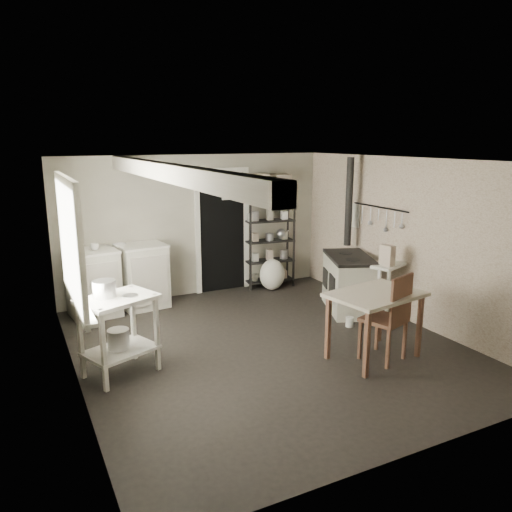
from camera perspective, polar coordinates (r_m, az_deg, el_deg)
name	(u,v)px	position (r m, az deg, el deg)	size (l,w,h in m)	color
floor	(267,346)	(6.38, 1.22, -10.22)	(5.00, 5.00, 0.00)	black
ceiling	(268,160)	(5.86, 1.33, 10.88)	(5.00, 5.00, 0.00)	beige
wall_back	(196,226)	(8.27, -6.84, 3.46)	(4.50, 0.02, 2.30)	#A19C89
wall_front	(418,324)	(4.07, 18.03, -7.40)	(4.50, 0.02, 2.30)	#A19C89
wall_left	(70,280)	(5.38, -20.45, -2.58)	(0.02, 5.00, 2.30)	#A19C89
wall_right	(409,241)	(7.32, 17.06, 1.70)	(0.02, 5.00, 2.30)	#A19C89
window	(68,242)	(5.50, -20.67, 1.48)	(0.12, 1.76, 1.28)	silver
doorway	(222,233)	(8.43, -3.86, 2.67)	(0.96, 0.10, 2.08)	silver
ceiling_beam	(167,172)	(5.41, -10.14, 9.43)	(0.18, 5.00, 0.18)	silver
wallpaper_panel	(408,241)	(7.31, 17.01, 1.69)	(0.01, 5.00, 2.30)	beige
utensil_rail	(379,207)	(7.66, 13.86, 5.42)	(0.06, 1.20, 0.44)	#BCBDBF
prep_table	(120,340)	(5.72, -15.30, -9.23)	(0.78, 0.56, 0.89)	silver
stockpot	(105,293)	(5.58, -16.91, -4.01)	(0.25, 0.25, 0.26)	#BCBDBF
saucepan	(130,299)	(5.58, -14.16, -4.83)	(0.17, 0.17, 0.10)	#BCBDBF
bucket	(119,341)	(5.74, -15.42, -9.30)	(0.24, 0.24, 0.26)	#BCBDBF
base_cabinets	(119,281)	(7.77, -15.43, -2.79)	(1.50, 0.64, 0.98)	beige
mixing_bowl	(120,249)	(7.66, -15.33, 0.78)	(0.26, 0.26, 0.06)	white
counter_cup	(95,251)	(7.53, -17.93, 0.54)	(0.12, 0.12, 0.10)	white
shelf_rack	(270,233)	(8.63, 1.57, 2.61)	(0.84, 0.33, 1.76)	black
shelf_jar	(250,210)	(8.43, -0.66, 5.26)	(0.09, 0.09, 0.20)	white
storage_box_a	(260,172)	(8.41, 0.48, 9.62)	(0.30, 0.26, 0.20)	beige
storage_box_b	(281,172)	(8.63, 2.85, 9.56)	(0.29, 0.27, 0.19)	beige
stove	(349,282)	(7.64, 10.54, -2.95)	(0.59, 1.07, 0.84)	beige
stovepipe	(349,202)	(7.89, 10.58, 6.10)	(0.10, 0.10, 1.34)	black
side_ledge	(387,292)	(7.31, 14.75, -3.98)	(0.54, 0.29, 0.84)	silver
oats_box	(387,253)	(7.08, 14.79, 0.31)	(0.11, 0.19, 0.29)	beige
work_table	(374,327)	(6.08, 13.33, -7.94)	(1.06, 0.74, 0.81)	beige
table_cup	(397,292)	(6.04, 15.85, -3.99)	(0.10, 0.10, 0.09)	white
chair	(383,320)	(6.04, 14.36, -7.10)	(0.44, 0.46, 1.06)	#513122
flour_sack	(272,276)	(8.58, 1.87, -2.32)	(0.45, 0.38, 0.54)	silver
floor_crock	(350,321)	(7.09, 10.65, -7.36)	(0.11, 0.11, 0.14)	white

